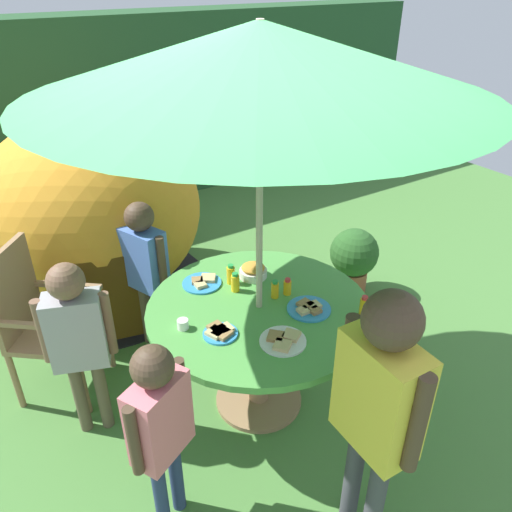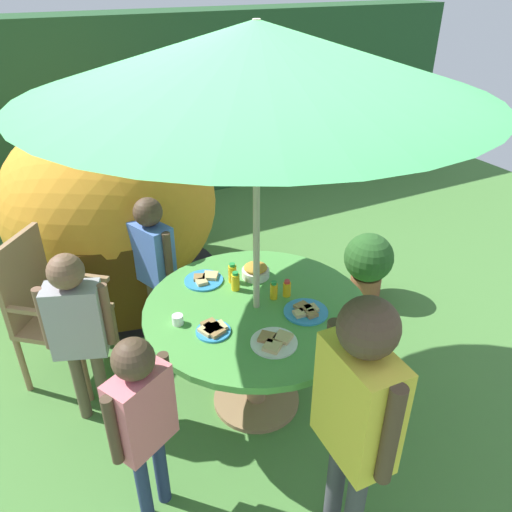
# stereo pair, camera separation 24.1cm
# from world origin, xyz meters

# --- Properties ---
(ground_plane) EXTENTS (10.00, 10.00, 0.02)m
(ground_plane) POSITION_xyz_m (0.00, 0.00, -0.01)
(ground_plane) COLOR #477A38
(hedge_backdrop) EXTENTS (9.00, 0.70, 2.02)m
(hedge_backdrop) POSITION_xyz_m (0.00, 3.70, 1.01)
(hedge_backdrop) COLOR #234C28
(hedge_backdrop) RESTS_ON ground_plane
(garden_table) EXTENTS (1.30, 1.30, 0.75)m
(garden_table) POSITION_xyz_m (0.00, 0.00, 0.61)
(garden_table) COLOR #93704C
(garden_table) RESTS_ON ground_plane
(patio_umbrella) EXTENTS (2.17, 2.17, 2.25)m
(patio_umbrella) POSITION_xyz_m (0.00, 0.00, 2.08)
(patio_umbrella) COLOR #B7AD8C
(patio_umbrella) RESTS_ON ground_plane
(wooden_chair) EXTENTS (0.66, 0.66, 1.02)m
(wooden_chair) POSITION_xyz_m (-1.07, 0.86, 0.56)
(wooden_chair) COLOR #93704C
(wooden_chair) RESTS_ON ground_plane
(dome_tent) EXTENTS (2.10, 2.10, 1.50)m
(dome_tent) POSITION_xyz_m (-0.41, 1.83, 0.74)
(dome_tent) COLOR orange
(dome_tent) RESTS_ON ground_plane
(potted_plant) EXTENTS (0.41, 0.41, 0.58)m
(potted_plant) POSITION_xyz_m (1.36, 0.64, 0.33)
(potted_plant) COLOR brown
(potted_plant) RESTS_ON ground_plane
(child_in_blue_shirt) EXTENTS (0.26, 0.37, 1.14)m
(child_in_blue_shirt) POSITION_xyz_m (-0.34, 0.89, 0.73)
(child_in_blue_shirt) COLOR brown
(child_in_blue_shirt) RESTS_ON ground_plane
(child_in_grey_shirt) EXTENTS (0.37, 0.26, 1.15)m
(child_in_grey_shirt) POSITION_xyz_m (-0.94, 0.36, 0.74)
(child_in_grey_shirt) COLOR brown
(child_in_grey_shirt) RESTS_ON ground_plane
(child_in_pink_shirt) EXTENTS (0.34, 0.27, 1.10)m
(child_in_pink_shirt) POSITION_xyz_m (-0.80, -0.42, 0.70)
(child_in_pink_shirt) COLOR navy
(child_in_pink_shirt) RESTS_ON ground_plane
(child_in_yellow_shirt) EXTENTS (0.24, 0.48, 1.41)m
(child_in_yellow_shirt) POSITION_xyz_m (-0.04, -0.97, 0.90)
(child_in_yellow_shirt) COLOR #3F3F47
(child_in_yellow_shirt) RESTS_ON ground_plane
(snack_bowl) EXTENTS (0.17, 0.17, 0.09)m
(snack_bowl) POSITION_xyz_m (0.14, 0.29, 0.79)
(snack_bowl) COLOR white
(snack_bowl) RESTS_ON garden_table
(plate_near_right) EXTENTS (0.25, 0.25, 0.03)m
(plate_near_right) POSITION_xyz_m (0.22, -0.18, 0.76)
(plate_near_right) COLOR #338CD8
(plate_near_right) RESTS_ON garden_table
(plate_front_edge) EXTENTS (0.24, 0.24, 0.03)m
(plate_front_edge) POSITION_xyz_m (-0.17, 0.38, 0.76)
(plate_front_edge) COLOR #338CD8
(plate_front_edge) RESTS_ON garden_table
(plate_mid_left) EXTENTS (0.19, 0.19, 0.03)m
(plate_mid_left) POSITION_xyz_m (-0.31, -0.10, 0.76)
(plate_mid_left) COLOR #338CD8
(plate_mid_left) RESTS_ON garden_table
(plate_center_front) EXTENTS (0.25, 0.25, 0.03)m
(plate_center_front) POSITION_xyz_m (-0.07, -0.33, 0.76)
(plate_center_front) COLOR white
(plate_center_front) RESTS_ON garden_table
(juice_bottle_near_left) EXTENTS (0.05, 0.05, 0.13)m
(juice_bottle_near_left) POSITION_xyz_m (0.44, -0.39, 0.81)
(juice_bottle_near_left) COLOR yellow
(juice_bottle_near_left) RESTS_ON garden_table
(juice_bottle_far_left) EXTENTS (0.05, 0.05, 0.12)m
(juice_bottle_far_left) POSITION_xyz_m (-0.03, 0.21, 0.81)
(juice_bottle_far_left) COLOR yellow
(juice_bottle_far_left) RESTS_ON garden_table
(juice_bottle_far_right) EXTENTS (0.04, 0.04, 0.11)m
(juice_bottle_far_right) POSITION_xyz_m (0.13, 0.03, 0.80)
(juice_bottle_far_right) COLOR yellow
(juice_bottle_far_right) RESTS_ON garden_table
(juice_bottle_center_back) EXTENTS (0.05, 0.05, 0.13)m
(juice_bottle_center_back) POSITION_xyz_m (-0.01, 0.30, 0.81)
(juice_bottle_center_back) COLOR yellow
(juice_bottle_center_back) RESTS_ON garden_table
(juice_bottle_mid_right) EXTENTS (0.05, 0.05, 0.11)m
(juice_bottle_mid_right) POSITION_xyz_m (0.21, 0.02, 0.80)
(juice_bottle_mid_right) COLOR yellow
(juice_bottle_mid_right) RESTS_ON garden_table
(cup_near) EXTENTS (0.06, 0.06, 0.06)m
(cup_near) POSITION_xyz_m (-0.45, 0.05, 0.78)
(cup_near) COLOR white
(cup_near) RESTS_ON garden_table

